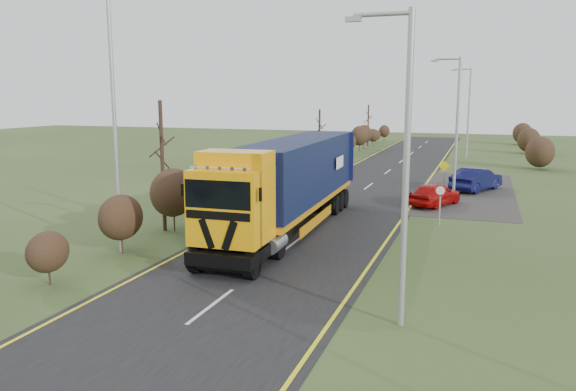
{
  "coord_description": "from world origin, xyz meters",
  "views": [
    {
      "loc": [
        7.48,
        -18.34,
        6.25
      ],
      "look_at": [
        -0.42,
        4.17,
        2.0
      ],
      "focal_mm": 35.0,
      "sensor_mm": 36.0,
      "label": 1
    }
  ],
  "objects_px": {
    "car_red_hatchback": "(435,194)",
    "speed_sign": "(440,198)",
    "car_blue_sedan": "(476,179)",
    "lorry": "(290,179)",
    "streetlight_near": "(403,158)"
  },
  "relations": [
    {
      "from": "car_red_hatchback",
      "to": "speed_sign",
      "type": "height_order",
      "value": "speed_sign"
    },
    {
      "from": "lorry",
      "to": "streetlight_near",
      "type": "distance_m",
      "value": 11.46
    },
    {
      "from": "car_red_hatchback",
      "to": "car_blue_sedan",
      "type": "distance_m",
      "value": 6.6
    },
    {
      "from": "lorry",
      "to": "streetlight_near",
      "type": "relative_size",
      "value": 1.84
    },
    {
      "from": "car_red_hatchback",
      "to": "streetlight_near",
      "type": "xyz_separation_m",
      "value": [
        0.52,
        -17.84,
        3.96
      ]
    },
    {
      "from": "lorry",
      "to": "car_blue_sedan",
      "type": "xyz_separation_m",
      "value": [
        8.0,
        14.8,
        -1.68
      ]
    },
    {
      "from": "lorry",
      "to": "car_red_hatchback",
      "type": "bearing_deg",
      "value": 53.77
    },
    {
      "from": "car_red_hatchback",
      "to": "streetlight_near",
      "type": "bearing_deg",
      "value": 115.03
    },
    {
      "from": "car_blue_sedan",
      "to": "streetlight_near",
      "type": "relative_size",
      "value": 0.55
    },
    {
      "from": "speed_sign",
      "to": "car_blue_sedan",
      "type": "bearing_deg",
      "value": 82.5
    },
    {
      "from": "lorry",
      "to": "car_red_hatchback",
      "type": "distance_m",
      "value": 10.53
    },
    {
      "from": "lorry",
      "to": "car_red_hatchback",
      "type": "relative_size",
      "value": 3.95
    },
    {
      "from": "car_blue_sedan",
      "to": "speed_sign",
      "type": "bearing_deg",
      "value": 107.55
    },
    {
      "from": "car_red_hatchback",
      "to": "car_blue_sedan",
      "type": "bearing_deg",
      "value": -85.6
    },
    {
      "from": "car_blue_sedan",
      "to": "streetlight_near",
      "type": "height_order",
      "value": "streetlight_near"
    }
  ]
}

